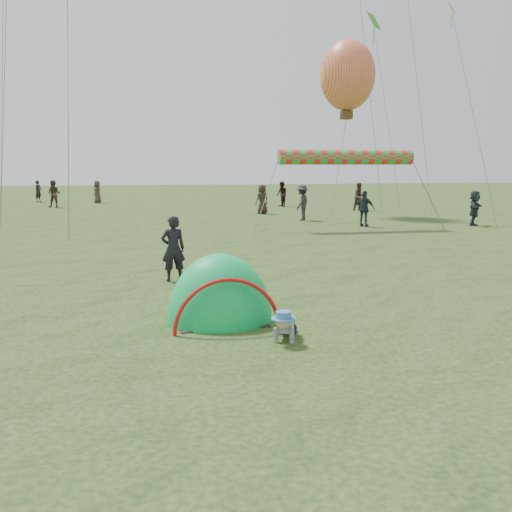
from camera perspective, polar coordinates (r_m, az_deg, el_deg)
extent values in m
plane|color=#17340C|center=(9.62, 0.53, -8.07)|extent=(140.00, 140.00, 0.00)
ellipsoid|color=#089C48|center=(10.56, -3.61, -6.50)|extent=(2.04, 1.71, 2.51)
imported|color=black|center=(14.06, -8.28, 0.73)|extent=(0.63, 0.46, 1.61)
imported|color=#463429|center=(39.93, -19.54, 5.87)|extent=(0.93, 0.76, 1.79)
imported|color=#3E302C|center=(43.49, -15.57, 6.19)|extent=(0.80, 0.94, 1.63)
imported|color=black|center=(45.99, -20.94, 6.07)|extent=(0.64, 0.71, 1.62)
imported|color=black|center=(38.58, 2.60, 6.21)|extent=(0.77, 0.92, 1.68)
imported|color=#243035|center=(26.63, 10.80, 4.68)|extent=(0.98, 0.95, 1.65)
imported|color=#27272C|center=(29.18, 4.63, 5.34)|extent=(1.21, 1.34, 1.80)
imported|color=#222A38|center=(28.44, 21.01, 4.49)|extent=(1.33, 1.47, 1.63)
imported|color=#402B26|center=(35.83, 10.31, 5.86)|extent=(0.86, 0.69, 1.71)
imported|color=#2C221C|center=(32.93, 0.63, 5.70)|extent=(0.97, 0.83, 1.67)
cylinder|color=red|center=(25.39, 9.02, 9.73)|extent=(6.02, 0.64, 0.64)
plane|color=yellow|center=(33.00, 19.02, 22.34)|extent=(0.77, 0.77, 0.63)
plane|color=green|center=(39.92, 11.73, 22.01)|extent=(1.29, 1.29, 1.06)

